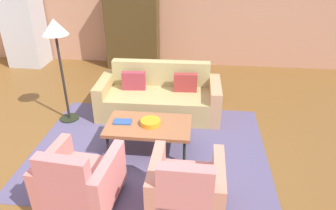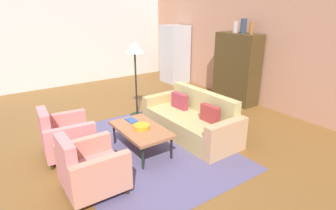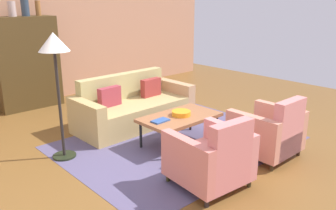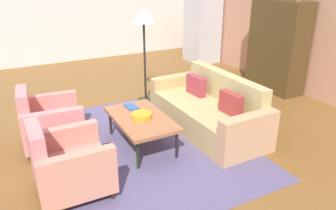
# 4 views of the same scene
# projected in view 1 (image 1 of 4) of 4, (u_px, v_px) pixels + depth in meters

# --- Properties ---
(ground_plane) EXTENTS (11.24, 11.24, 0.00)m
(ground_plane) POSITION_uv_depth(u_px,v_px,m) (115.00, 154.00, 4.57)
(ground_plane) COLOR brown
(wall_back) EXTENTS (9.37, 0.12, 2.80)m
(wall_back) POSITION_uv_depth(u_px,v_px,m) (153.00, 5.00, 7.34)
(wall_back) COLOR tan
(wall_back) RESTS_ON ground
(area_rug) EXTENTS (3.40, 2.60, 0.01)m
(area_rug) POSITION_uv_depth(u_px,v_px,m) (150.00, 148.00, 4.69)
(area_rug) COLOR #554D6F
(area_rug) RESTS_ON ground
(couch) EXTENTS (2.12, 0.94, 0.86)m
(couch) POSITION_uv_depth(u_px,v_px,m) (160.00, 97.00, 5.56)
(couch) COLOR tan
(couch) RESTS_ON ground
(coffee_table) EXTENTS (1.20, 0.70, 0.44)m
(coffee_table) POSITION_uv_depth(u_px,v_px,m) (149.00, 127.00, 4.46)
(coffee_table) COLOR black
(coffee_table) RESTS_ON ground
(armchair_left) EXTENTS (0.87, 0.87, 0.88)m
(armchair_left) POSITION_uv_depth(u_px,v_px,m) (79.00, 183.00, 3.52)
(armchair_left) COLOR #302D12
(armchair_left) RESTS_ON ground
(armchair_right) EXTENTS (0.81, 0.81, 0.88)m
(armchair_right) POSITION_uv_depth(u_px,v_px,m) (186.00, 191.00, 3.41)
(armchair_right) COLOR #31250F
(armchair_right) RESTS_ON ground
(fruit_bowl) EXTENTS (0.29, 0.29, 0.07)m
(fruit_bowl) POSITION_uv_depth(u_px,v_px,m) (151.00, 122.00, 4.42)
(fruit_bowl) COLOR orange
(fruit_bowl) RESTS_ON coffee_table
(book_stack) EXTENTS (0.26, 0.16, 0.02)m
(book_stack) POSITION_uv_depth(u_px,v_px,m) (123.00, 122.00, 4.48)
(book_stack) COLOR #2D4F91
(book_stack) RESTS_ON coffee_table
(cabinet) EXTENTS (1.20, 0.51, 1.80)m
(cabinet) POSITION_uv_depth(u_px,v_px,m) (133.00, 30.00, 7.31)
(cabinet) COLOR #453317
(cabinet) RESTS_ON ground
(refrigerator) EXTENTS (0.80, 0.73, 1.85)m
(refrigerator) POSITION_uv_depth(u_px,v_px,m) (24.00, 27.00, 7.46)
(refrigerator) COLOR #B7BABF
(refrigerator) RESTS_ON ground
(floor_lamp) EXTENTS (0.40, 0.40, 1.72)m
(floor_lamp) POSITION_uv_depth(u_px,v_px,m) (56.00, 37.00, 4.78)
(floor_lamp) COLOR black
(floor_lamp) RESTS_ON ground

